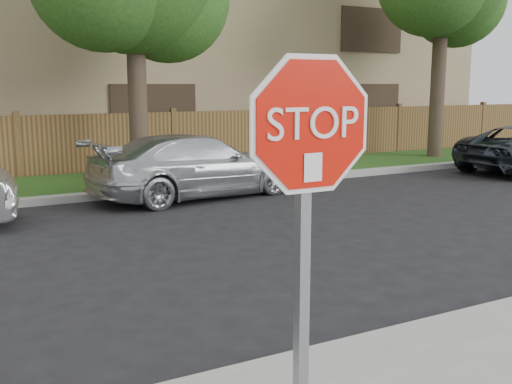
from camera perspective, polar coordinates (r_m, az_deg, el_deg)
ground at (r=5.04m, az=-4.55°, el=-17.62°), size 90.00×90.00×0.00m
far_curb at (r=12.58m, az=-19.71°, el=-0.78°), size 70.00×0.30×0.15m
grass_strip at (r=14.19m, az=-20.73°, el=0.30°), size 70.00×3.00×0.12m
fence at (r=15.67m, az=-21.70°, el=3.85°), size 70.00×0.12×1.60m
stop_sign at (r=3.17m, az=4.98°, el=0.65°), size 1.01×0.13×2.55m
sedan_right at (r=12.61m, az=-5.70°, el=2.51°), size 4.77×2.45×1.32m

